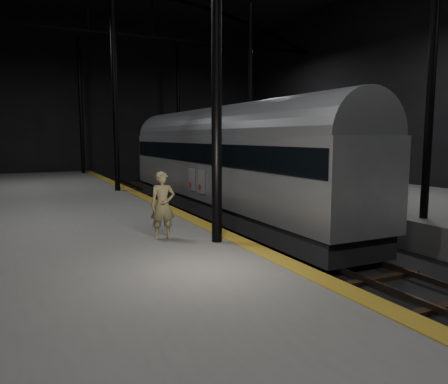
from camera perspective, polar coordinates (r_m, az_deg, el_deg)
ground at (r=16.79m, az=5.19°, el=-5.52°), size 44.00×44.00×0.00m
platform_left at (r=14.43m, az=-21.46°, el=-6.08°), size 9.00×43.80×1.00m
platform_right at (r=21.47m, az=22.68°, el=-1.90°), size 9.00×43.80×1.00m
tactile_strip at (r=15.20m, az=-5.36°, el=-3.00°), size 0.50×43.80×0.01m
track at (r=16.77m, az=5.19°, el=-5.29°), size 2.40×43.00×0.24m
train at (r=19.69m, az=-0.31°, el=4.47°), size 2.77×18.44×4.93m
woman at (r=11.64m, az=-8.01°, el=-1.74°), size 0.72×0.54×1.79m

